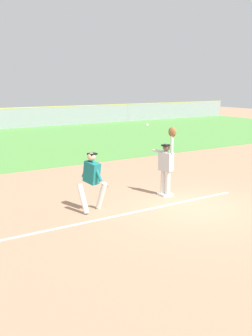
{
  "coord_description": "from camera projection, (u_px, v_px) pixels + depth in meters",
  "views": [
    {
      "loc": [
        -7.52,
        -8.19,
        3.62
      ],
      "look_at": [
        -1.37,
        1.63,
        1.05
      ],
      "focal_mm": 41.1,
      "sensor_mm": 36.0,
      "label": 1
    }
  ],
  "objects": [
    {
      "name": "parked_car_red",
      "position": [
        52.0,
        114.0,
        37.23
      ],
      "size": [
        4.45,
        2.21,
        1.25
      ],
      "rotation": [
        0.0,
        0.0,
        0.03
      ],
      "color": "#B21E1E",
      "rests_on": "ground_plane"
    },
    {
      "name": "outfield_grass",
      "position": [
        29.0,
        142.0,
        24.07
      ],
      "size": [
        49.13,
        15.78,
        0.01
      ],
      "primitive_type": "cube",
      "color": "#549342",
      "rests_on": "ground_plane"
    },
    {
      "name": "ground_plane",
      "position": [
        194.0,
        207.0,
        11.46
      ],
      "size": [
        74.31,
        74.31,
        0.0
      ],
      "primitive_type": "plane",
      "color": "tan"
    },
    {
      "name": "first_base",
      "position": [
        165.0,
        194.0,
        12.66
      ],
      "size": [
        0.39,
        0.39,
        0.08
      ],
      "primitive_type": "cube",
      "rotation": [
        0.0,
        0.0,
        -0.02
      ],
      "color": "white",
      "rests_on": "ground_plane"
    },
    {
      "name": "runner",
      "position": [
        92.0,
        178.0,
        10.87
      ],
      "size": [
        0.84,
        0.84,
        1.72
      ],
      "rotation": [
        0.0,
        0.0,
        0.26
      ],
      "color": "white",
      "rests_on": "ground_plane"
    },
    {
      "name": "chalk_foul_line",
      "position": [
        63.0,
        227.0,
        9.85
      ],
      "size": [
        12.0,
        0.17,
        0.01
      ],
      "primitive_type": "cube",
      "rotation": [
        0.0,
        0.0,
        0.01
      ],
      "color": "white",
      "rests_on": "ground_plane"
    },
    {
      "name": "fielder",
      "position": [
        166.0,
        162.0,
        12.36
      ],
      "size": [
        0.38,
        0.89,
        2.28
      ],
      "rotation": [
        0.0,
        0.0,
        3.43
      ],
      "color": "silver",
      "rests_on": "ground_plane"
    },
    {
      "name": "baseball",
      "position": [
        147.0,
        125.0,
        12.02
      ],
      "size": [
        0.07,
        0.07,
        0.07
      ],
      "primitive_type": "sphere",
      "color": "white"
    }
  ]
}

